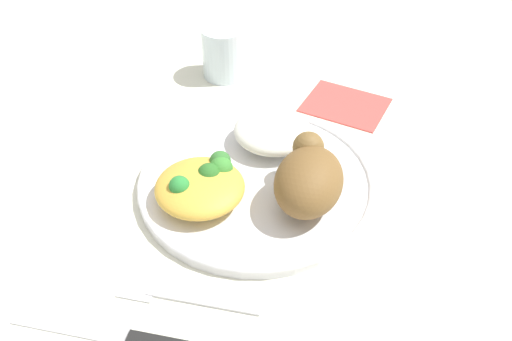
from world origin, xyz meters
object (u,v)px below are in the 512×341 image
Objects in this scene: mac_cheese_with_broccoli at (202,184)px; plate at (256,181)px; fork at (181,297)px; roasted_chicken at (309,178)px; napkin at (345,104)px; rice_pile at (270,131)px; water_glass at (224,52)px; knife at (129,336)px.

plate is at bearing -45.80° from mac_cheese_with_broccoli.
mac_cheese_with_broccoli is at bearing 12.23° from fork.
roasted_chicken reaches higher than napkin.
roasted_chicken is 1.09× the size of mac_cheese_with_broccoli.
plate is 1.90× the size of fork.
plate is 0.07m from rice_pile.
plate is 2.48× the size of napkin.
water_glass is at bearing 14.09° from fork.
plate is at bearing -6.77° from fork.
roasted_chicken is at bearing -142.21° from rice_pile.
water_glass is at bearing 9.04° from knife.
knife is at bearing 167.82° from plate.
fork is (-0.17, 0.02, -0.00)m from plate.
knife is at bearing -170.96° from water_glass.
rice_pile is 1.27× the size of water_glass.
mac_cheese_with_broccoli is (-0.05, 0.05, 0.02)m from plate.
water_glass is 0.69× the size of napkin.
water_glass is at bearing 14.94° from mac_cheese_with_broccoli.
plate is at bearing 73.53° from roasted_chicken.
fork is at bearing -167.77° from mac_cheese_with_broccoli.
napkin is at bearing -30.55° from rice_pile.
water_glass is (0.22, 0.12, 0.03)m from plate.
rice_pile is at bearing -142.97° from water_glass.
plate is at bearing 160.23° from napkin.
water_glass is at bearing 37.03° from rice_pile.
roasted_chicken is (-0.02, -0.06, 0.04)m from plate.
mac_cheese_with_broccoli is at bearing 159.37° from rice_pile.
mac_cheese_with_broccoli reaches higher than fork.
napkin is at bearing -13.86° from fork.
roasted_chicken reaches higher than fork.
mac_cheese_with_broccoli is 0.90× the size of napkin.
mac_cheese_with_broccoli reaches higher than knife.
rice_pile is (0.07, 0.00, 0.02)m from plate.
fork is 0.75× the size of knife.
knife is at bearing 171.41° from rice_pile.
water_glass is (0.15, 0.11, 0.01)m from rice_pile.
mac_cheese_with_broccoli is 0.18m from knife.
fork is (-0.15, 0.08, -0.04)m from roasted_chicken.
plate is 2.54× the size of roasted_chicken.
rice_pile is at bearing 149.45° from napkin.
water_glass is at bearing 28.22° from plate.
napkin is at bearing -26.00° from mac_cheese_with_broccoli.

